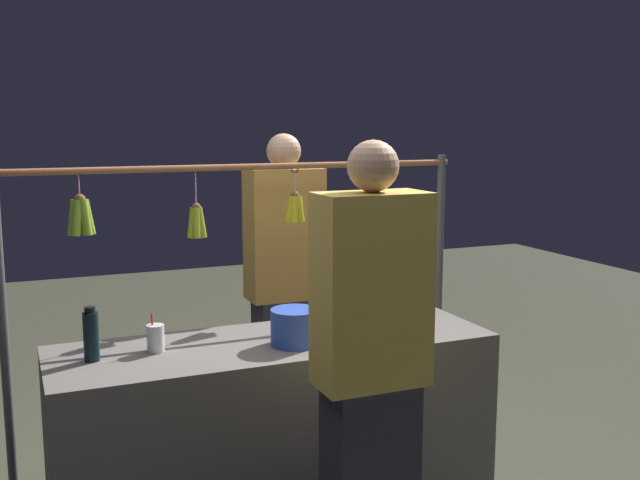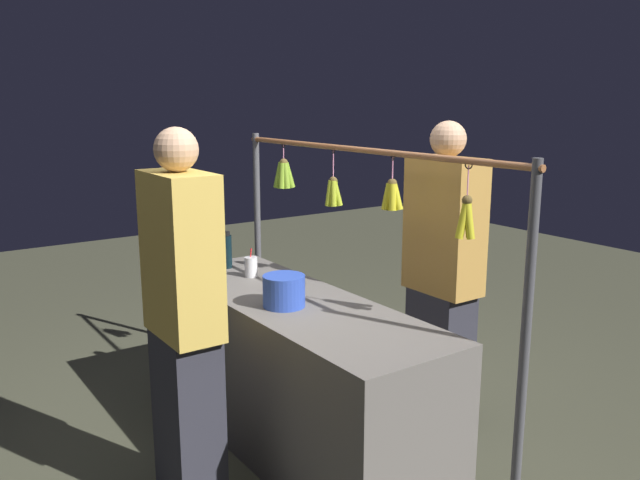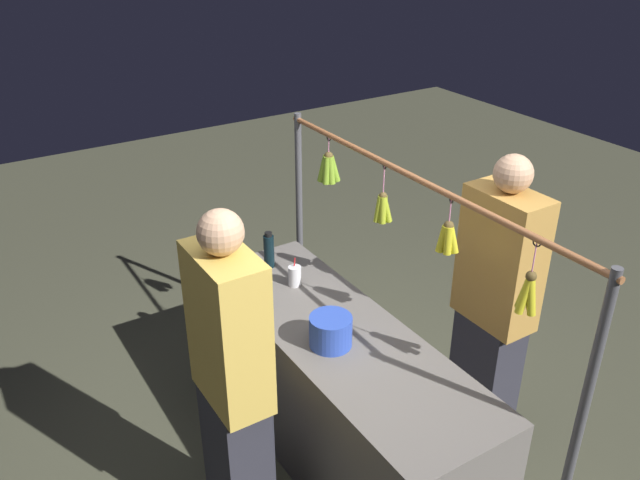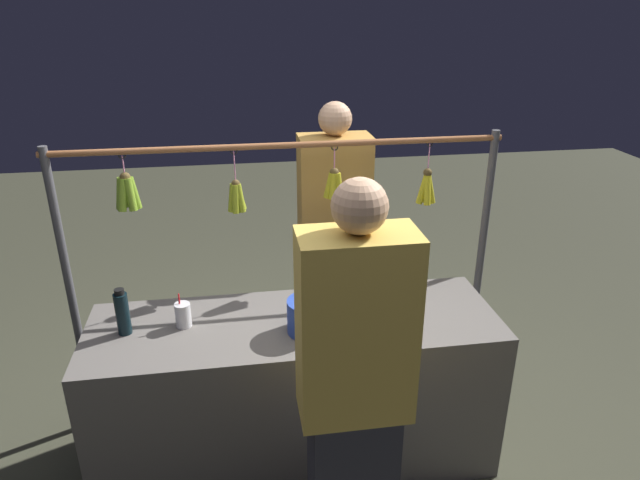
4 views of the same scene
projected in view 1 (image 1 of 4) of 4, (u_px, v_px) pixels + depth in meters
The scene contains 7 objects.
market_counter at pixel (276, 427), 3.46m from camera, with size 2.01×0.65×0.84m, color #66605B.
display_rack at pixel (237, 256), 3.72m from camera, with size 2.34×0.13×1.64m.
water_bottle at pixel (91, 335), 3.08m from camera, with size 0.06×0.06×0.23m.
blue_bucket at pixel (295, 327), 3.31m from camera, with size 0.22×0.22×0.16m, color blue.
drink_cup at pixel (156, 338), 3.21m from camera, with size 0.08×0.08×0.17m.
vendor_person at pixel (285, 292), 4.20m from camera, with size 0.42×0.23×1.76m.
customer_person at pixel (371, 375), 2.82m from camera, with size 0.42×0.23×1.76m.
Camera 1 is at (1.09, 3.10, 1.82)m, focal length 41.67 mm.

